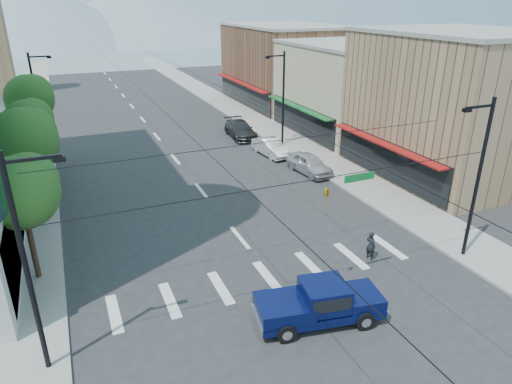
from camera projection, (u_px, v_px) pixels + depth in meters
ground at (284, 291)px, 22.72m from camera, size 160.00×160.00×0.00m
sidewalk_left at (34, 125)px, 52.13m from camera, size 4.00×120.00×0.15m
sidewalk_right at (231, 107)px, 60.86m from camera, size 4.00×120.00×0.15m
shop_near at (454, 107)px, 36.29m from camera, size 12.00×14.00×11.00m
shop_mid at (352, 89)px, 48.51m from camera, size 12.00×14.00×9.00m
shop_far at (285, 66)px, 61.84m from camera, size 12.00×18.00×10.00m
mountain_left at (23, 7)px, 139.73m from camera, size 80.00×80.00×22.00m
mountain_right at (134, 12)px, 161.70m from camera, size 90.00×90.00×18.00m
tree_near at (23, 189)px, 21.89m from camera, size 3.65×3.64×6.71m
tree_midnear at (25, 139)px, 27.57m from camera, size 4.09×4.09×7.52m
tree_midfar at (30, 122)px, 33.72m from camera, size 3.65×3.64×6.71m
tree_far at (31, 97)px, 39.40m from camera, size 4.09×4.09×7.52m
signal_rig at (300, 215)px, 20.12m from camera, size 21.80×0.20×9.00m
lamp_pole_nw at (38, 98)px, 42.26m from camera, size 2.00×0.25×9.00m
lamp_pole_ne at (282, 95)px, 43.25m from camera, size 2.00×0.25×9.00m
pickup_truck at (319, 302)px, 20.21m from camera, size 6.01×3.01×1.95m
pedestrian at (371, 246)px, 25.23m from camera, size 0.54×0.69×1.66m
parked_car_near at (310, 164)px, 37.74m from camera, size 2.42×4.98×1.64m
parked_car_mid at (271, 147)px, 42.07m from camera, size 2.10×4.83×1.54m
parked_car_far at (240, 129)px, 47.56m from camera, size 2.71×5.86×1.66m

